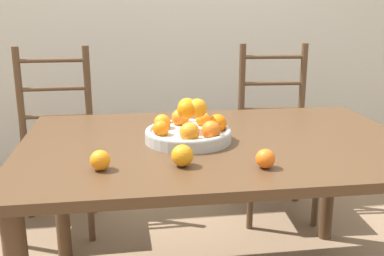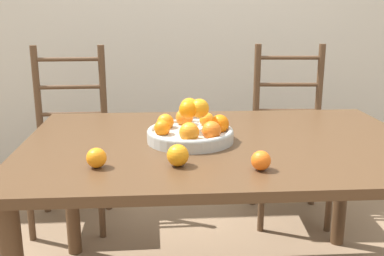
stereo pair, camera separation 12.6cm
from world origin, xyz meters
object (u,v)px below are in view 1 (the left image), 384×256
Objects in this scene: fruit_bowl at (189,129)px; orange_loose_2 at (100,160)px; orange_loose_0 at (265,159)px; orange_loose_1 at (182,156)px; chair_left at (55,147)px; chair_right at (276,138)px.

fruit_bowl reaches higher than orange_loose_2.
orange_loose_0 is at bearing -6.39° from orange_loose_2.
orange_loose_1 is 0.07× the size of chair_left.
orange_loose_1 is at bearing -118.50° from chair_right.
chair_left is at bearing 106.14° from orange_loose_2.
orange_loose_2 is at bearing 179.45° from orange_loose_1.
chair_left is at bearing 128.48° from fruit_bowl.
fruit_bowl is 5.27× the size of orange_loose_0.
orange_loose_2 is 1.17m from chair_left.
orange_loose_0 is at bearing -54.74° from chair_left.
orange_loose_0 is 0.27m from orange_loose_1.
orange_loose_1 is at bearing -63.09° from chair_left.
fruit_bowl is 1.08m from chair_left.
orange_loose_1 is 0.27m from orange_loose_2.
chair_right reaches higher than fruit_bowl.
chair_left reaches higher than orange_loose_2.
orange_loose_1 is 1.28m from chair_left.
chair_right is at bearing 48.42° from orange_loose_2.
orange_loose_2 is 1.49m from chair_right.
orange_loose_0 is 0.97× the size of orange_loose_2.
chair_right is (0.44, 1.15, -0.28)m from orange_loose_0.
chair_right is at bearing 69.19° from orange_loose_0.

